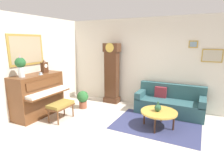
# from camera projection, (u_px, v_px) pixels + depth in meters

# --- Properties ---
(ground_plane) EXTENTS (6.40, 6.00, 0.10)m
(ground_plane) POSITION_uv_depth(u_px,v_px,m) (105.00, 136.00, 4.24)
(ground_plane) COLOR beige
(wall_left) EXTENTS (0.13, 4.90, 2.80)m
(wall_left) POSITION_uv_depth(u_px,v_px,m) (23.00, 66.00, 5.04)
(wall_left) COLOR silver
(wall_left) RESTS_ON ground_plane
(wall_back) EXTENTS (5.30, 0.13, 2.80)m
(wall_back) POSITION_uv_depth(u_px,v_px,m) (141.00, 62.00, 5.99)
(wall_back) COLOR silver
(wall_back) RESTS_ON ground_plane
(area_rug) EXTENTS (2.10, 1.50, 0.01)m
(area_rug) POSITION_uv_depth(u_px,v_px,m) (156.00, 125.00, 4.67)
(area_rug) COLOR navy
(area_rug) RESTS_ON ground_plane
(piano) EXTENTS (0.87, 1.44, 1.19)m
(piano) POSITION_uv_depth(u_px,v_px,m) (38.00, 95.00, 5.18)
(piano) COLOR brown
(piano) RESTS_ON ground_plane
(piano_bench) EXTENTS (0.42, 0.70, 0.48)m
(piano_bench) POSITION_uv_depth(u_px,v_px,m) (61.00, 105.00, 4.90)
(piano_bench) COLOR brown
(piano_bench) RESTS_ON ground_plane
(grandfather_clock) EXTENTS (0.52, 0.34, 2.03)m
(grandfather_clock) POSITION_uv_depth(u_px,v_px,m) (112.00, 75.00, 6.21)
(grandfather_clock) COLOR #4C2B19
(grandfather_clock) RESTS_ON ground_plane
(couch) EXTENTS (1.90, 0.80, 0.84)m
(couch) POSITION_uv_depth(u_px,v_px,m) (170.00, 103.00, 5.39)
(couch) COLOR #2D565B
(couch) RESTS_ON ground_plane
(coffee_table) EXTENTS (0.88, 0.88, 0.42)m
(coffee_table) POSITION_uv_depth(u_px,v_px,m) (159.00, 112.00, 4.47)
(coffee_table) COLOR gold
(coffee_table) RESTS_ON ground_plane
(mantel_clock) EXTENTS (0.13, 0.18, 0.38)m
(mantel_clock) POSITION_uv_depth(u_px,v_px,m) (44.00, 67.00, 5.27)
(mantel_clock) COLOR #4C2B19
(mantel_clock) RESTS_ON piano
(flower_vase) EXTENTS (0.26, 0.26, 0.58)m
(flower_vase) POSITION_uv_depth(u_px,v_px,m) (21.00, 65.00, 4.57)
(flower_vase) COLOR silver
(flower_vase) RESTS_ON piano
(teacup) EXTENTS (0.12, 0.12, 0.06)m
(teacup) POSITION_uv_depth(u_px,v_px,m) (41.00, 74.00, 4.98)
(teacup) COLOR #ADC6D6
(teacup) RESTS_ON piano
(green_jug) EXTENTS (0.17, 0.17, 0.24)m
(green_jug) POSITION_uv_depth(u_px,v_px,m) (158.00, 108.00, 4.45)
(green_jug) COLOR #234C33
(green_jug) RESTS_ON coffee_table
(potted_plant) EXTENTS (0.36, 0.36, 0.56)m
(potted_plant) POSITION_uv_depth(u_px,v_px,m) (83.00, 98.00, 5.78)
(potted_plant) COLOR #935138
(potted_plant) RESTS_ON ground_plane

